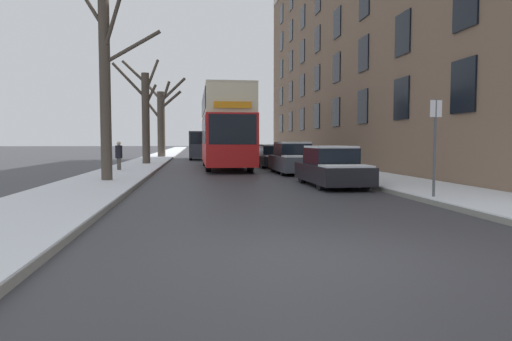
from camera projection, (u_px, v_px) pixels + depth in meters
name	position (u px, v px, depth m)	size (l,w,h in m)	color
ground_plane	(339.00, 257.00, 6.33)	(320.00, 320.00, 0.00)	#38383D
sidewalk_left	(167.00, 154.00, 58.01)	(3.01, 130.00, 0.16)	gray
sidewalk_right	(252.00, 153.00, 59.48)	(3.01, 130.00, 0.16)	gray
terrace_facade_right	(390.00, 39.00, 31.35)	(9.10, 41.66, 17.30)	#7A604C
bare_tree_left_0	(105.00, 71.00, 16.95)	(3.62, 1.69, 8.45)	#4C4238
bare_tree_left_1	(145.00, 113.00, 30.16)	(2.94, 1.73, 7.15)	#4C4238
bare_tree_left_2	(162.00, 119.00, 43.70)	(4.17, 3.74, 7.54)	#4C4238
double_decker_bus	(225.00, 125.00, 27.28)	(2.60, 10.98, 4.56)	red
parked_car_0	(331.00, 168.00, 16.44)	(1.73, 4.42, 1.45)	black
parked_car_1	(293.00, 159.00, 22.86)	(1.73, 4.55, 1.60)	#474C56
parked_car_2	(273.00, 157.00, 28.41)	(1.79, 3.93, 1.42)	black
oncoming_van	(200.00, 145.00, 41.08)	(1.91, 5.66, 2.49)	#333842
pedestrian_left_sidewalk	(119.00, 156.00, 23.32)	(0.35, 0.35, 1.62)	#4C4742
street_sign_post	(435.00, 144.00, 11.92)	(0.32, 0.07, 2.71)	#4C4F54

